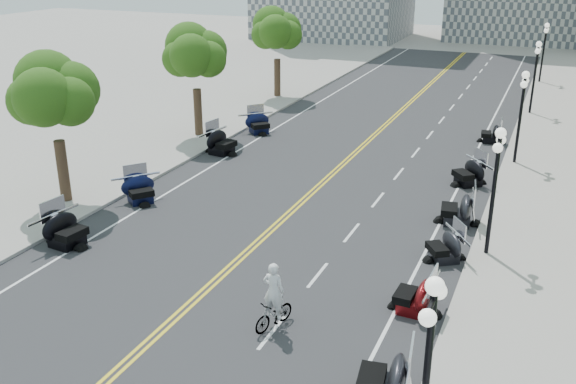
% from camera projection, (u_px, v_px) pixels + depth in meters
% --- Properties ---
extents(ground, '(160.00, 160.00, 0.00)m').
position_uv_depth(ground, '(239.00, 259.00, 24.39)').
color(ground, gray).
extents(road, '(16.00, 90.00, 0.01)m').
position_uv_depth(road, '(328.00, 178.00, 32.97)').
color(road, '#333335').
rests_on(road, ground).
extents(centerline_yellow_a, '(0.12, 90.00, 0.00)m').
position_uv_depth(centerline_yellow_a, '(326.00, 177.00, 33.01)').
color(centerline_yellow_a, yellow).
rests_on(centerline_yellow_a, road).
extents(centerline_yellow_b, '(0.12, 90.00, 0.00)m').
position_uv_depth(centerline_yellow_b, '(330.00, 178.00, 32.92)').
color(centerline_yellow_b, yellow).
rests_on(centerline_yellow_b, road).
extents(edge_line_north, '(0.12, 90.00, 0.00)m').
position_uv_depth(edge_line_north, '(454.00, 195.00, 30.62)').
color(edge_line_north, white).
rests_on(edge_line_north, road).
extents(edge_line_south, '(0.12, 90.00, 0.00)m').
position_uv_depth(edge_line_south, '(219.00, 162.00, 35.32)').
color(edge_line_south, white).
rests_on(edge_line_south, road).
extents(lane_dash_5, '(0.12, 2.00, 0.00)m').
position_uv_depth(lane_dash_5, '(272.00, 332.00, 19.78)').
color(lane_dash_5, white).
rests_on(lane_dash_5, road).
extents(lane_dash_6, '(0.12, 2.00, 0.00)m').
position_uv_depth(lane_dash_6, '(318.00, 275.00, 23.21)').
color(lane_dash_6, white).
rests_on(lane_dash_6, road).
extents(lane_dash_7, '(0.12, 2.00, 0.00)m').
position_uv_depth(lane_dash_7, '(352.00, 233.00, 26.65)').
color(lane_dash_7, white).
rests_on(lane_dash_7, road).
extents(lane_dash_8, '(0.12, 2.00, 0.00)m').
position_uv_depth(lane_dash_8, '(378.00, 200.00, 30.08)').
color(lane_dash_8, white).
rests_on(lane_dash_8, road).
extents(lane_dash_9, '(0.12, 2.00, 0.00)m').
position_uv_depth(lane_dash_9, '(399.00, 174.00, 33.51)').
color(lane_dash_9, white).
rests_on(lane_dash_9, road).
extents(lane_dash_10, '(0.12, 2.00, 0.00)m').
position_uv_depth(lane_dash_10, '(416.00, 153.00, 36.94)').
color(lane_dash_10, white).
rests_on(lane_dash_10, road).
extents(lane_dash_11, '(0.12, 2.00, 0.00)m').
position_uv_depth(lane_dash_11, '(430.00, 135.00, 40.37)').
color(lane_dash_11, white).
rests_on(lane_dash_11, road).
extents(lane_dash_12, '(0.12, 2.00, 0.00)m').
position_uv_depth(lane_dash_12, '(442.00, 120.00, 43.80)').
color(lane_dash_12, white).
rests_on(lane_dash_12, road).
extents(lane_dash_13, '(0.12, 2.00, 0.00)m').
position_uv_depth(lane_dash_13, '(452.00, 107.00, 47.24)').
color(lane_dash_13, white).
rests_on(lane_dash_13, road).
extents(lane_dash_14, '(0.12, 2.00, 0.00)m').
position_uv_depth(lane_dash_14, '(461.00, 96.00, 50.67)').
color(lane_dash_14, white).
rests_on(lane_dash_14, road).
extents(lane_dash_15, '(0.12, 2.00, 0.00)m').
position_uv_depth(lane_dash_15, '(468.00, 87.00, 54.10)').
color(lane_dash_15, white).
rests_on(lane_dash_15, road).
extents(lane_dash_16, '(0.12, 2.00, 0.00)m').
position_uv_depth(lane_dash_16, '(475.00, 78.00, 57.53)').
color(lane_dash_16, white).
rests_on(lane_dash_16, road).
extents(lane_dash_17, '(0.12, 2.00, 0.00)m').
position_uv_depth(lane_dash_17, '(481.00, 71.00, 60.96)').
color(lane_dash_17, white).
rests_on(lane_dash_17, road).
extents(lane_dash_18, '(0.12, 2.00, 0.00)m').
position_uv_depth(lane_dash_18, '(486.00, 64.00, 64.39)').
color(lane_dash_18, white).
rests_on(lane_dash_18, road).
extents(lane_dash_19, '(0.12, 2.00, 0.00)m').
position_uv_depth(lane_dash_19, '(491.00, 58.00, 67.82)').
color(lane_dash_19, white).
rests_on(lane_dash_19, road).
extents(sidewalk_north, '(5.00, 90.00, 0.15)m').
position_uv_depth(sidewalk_north, '(546.00, 207.00, 29.09)').
color(sidewalk_north, '#9E9991').
rests_on(sidewalk_north, ground).
extents(sidewalk_south, '(5.00, 90.00, 0.15)m').
position_uv_depth(sidewalk_south, '(156.00, 152.00, 36.80)').
color(sidewalk_south, '#9E9991').
rests_on(sidewalk_south, ground).
extents(street_lamp_1, '(0.50, 1.20, 4.90)m').
position_uv_depth(street_lamp_1, '(426.00, 383.00, 13.44)').
color(street_lamp_1, black).
rests_on(street_lamp_1, sidewalk_north).
extents(street_lamp_2, '(0.50, 1.20, 4.90)m').
position_uv_depth(street_lamp_2, '(493.00, 193.00, 23.73)').
color(street_lamp_2, black).
rests_on(street_lamp_2, sidewalk_north).
extents(street_lamp_3, '(0.50, 1.20, 4.90)m').
position_uv_depth(street_lamp_3, '(520.00, 118.00, 34.03)').
color(street_lamp_3, black).
rests_on(street_lamp_3, sidewalk_north).
extents(street_lamp_4, '(0.50, 1.20, 4.90)m').
position_uv_depth(street_lamp_4, '(534.00, 78.00, 44.32)').
color(street_lamp_4, black).
rests_on(street_lamp_4, sidewalk_north).
extents(street_lamp_5, '(0.50, 1.20, 4.90)m').
position_uv_depth(street_lamp_5, '(543.00, 53.00, 54.62)').
color(street_lamp_5, black).
rests_on(street_lamp_5, sidewalk_north).
extents(tree_2, '(4.80, 4.80, 9.20)m').
position_uv_depth(tree_2, '(54.00, 102.00, 28.07)').
color(tree_2, '#235619').
rests_on(tree_2, sidewalk_south).
extents(tree_3, '(4.80, 4.80, 9.20)m').
position_uv_depth(tree_3, '(195.00, 60.00, 38.37)').
color(tree_3, '#235619').
rests_on(tree_3, sidewalk_south).
extents(tree_4, '(4.80, 4.80, 9.20)m').
position_uv_depth(tree_4, '(277.00, 36.00, 48.66)').
color(tree_4, '#235619').
rests_on(tree_4, sidewalk_south).
extents(motorcycle_n_4, '(2.44, 2.44, 1.51)m').
position_uv_depth(motorcycle_n_4, '(385.00, 377.00, 16.55)').
color(motorcycle_n_4, black).
rests_on(motorcycle_n_4, road).
extents(motorcycle_n_5, '(1.97, 1.97, 1.33)m').
position_uv_depth(motorcycle_n_5, '(415.00, 294.00, 20.69)').
color(motorcycle_n_5, '#590A0C').
rests_on(motorcycle_n_5, road).
extents(motorcycle_n_6, '(2.55, 2.55, 1.28)m').
position_uv_depth(motorcycle_n_6, '(445.00, 245.00, 24.09)').
color(motorcycle_n_6, black).
rests_on(motorcycle_n_6, road).
extents(motorcycle_n_7, '(2.45, 2.45, 1.51)m').
position_uv_depth(motorcycle_n_7, '(458.00, 207.00, 27.27)').
color(motorcycle_n_7, black).
rests_on(motorcycle_n_7, road).
extents(motorcycle_n_8, '(2.89, 2.89, 1.43)m').
position_uv_depth(motorcycle_n_8, '(469.00, 171.00, 31.71)').
color(motorcycle_n_8, black).
rests_on(motorcycle_n_8, road).
extents(motorcycle_n_10, '(2.01, 2.01, 1.26)m').
position_uv_depth(motorcycle_n_10, '(491.00, 132.00, 38.64)').
color(motorcycle_n_10, black).
rests_on(motorcycle_n_10, road).
extents(motorcycle_s_5, '(2.39, 2.39, 1.51)m').
position_uv_depth(motorcycle_s_5, '(66.00, 228.00, 25.25)').
color(motorcycle_s_5, black).
rests_on(motorcycle_s_5, road).
extents(motorcycle_s_6, '(2.78, 2.78, 1.38)m').
position_uv_depth(motorcycle_s_6, '(140.00, 188.00, 29.59)').
color(motorcycle_s_6, black).
rests_on(motorcycle_s_6, road).
extents(motorcycle_s_8, '(2.50, 2.50, 1.54)m').
position_uv_depth(motorcycle_s_8, '(221.00, 141.00, 36.45)').
color(motorcycle_s_8, black).
rests_on(motorcycle_s_8, road).
extents(motorcycle_s_9, '(2.84, 2.84, 1.41)m').
position_uv_depth(motorcycle_s_9, '(259.00, 122.00, 40.55)').
color(motorcycle_s_9, black).
rests_on(motorcycle_s_9, road).
extents(bicycle, '(0.98, 1.68, 0.97)m').
position_uv_depth(bicycle, '(274.00, 314.00, 19.88)').
color(bicycle, '#A51414').
rests_on(bicycle, road).
extents(cyclist_rider, '(0.69, 0.45, 1.90)m').
position_uv_depth(cyclist_rider, '(273.00, 273.00, 19.37)').
color(cyclist_rider, silver).
rests_on(cyclist_rider, bicycle).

